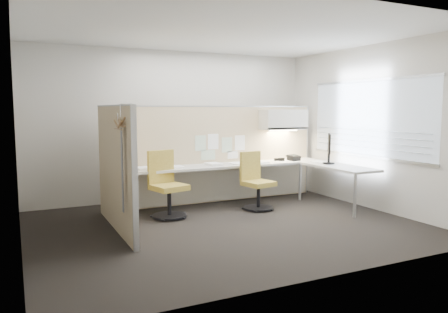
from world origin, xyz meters
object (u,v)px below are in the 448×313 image
desk (245,171)px  phone (294,158)px  chair_left (166,187)px  chair_right (256,183)px  monitor (329,147)px

desk → phone: bearing=5.2°
chair_left → chair_right: (1.56, -0.13, -0.04)m
chair_left → chair_right: chair_left is taller
monitor → desk: bearing=102.6°
chair_left → phone: bearing=-7.1°
chair_left → monitor: monitor is taller
chair_left → monitor: bearing=-21.6°
chair_right → chair_left: bearing=163.3°
desk → monitor: size_ratio=7.47×
desk → monitor: 1.56m
monitor → phone: (-0.26, 0.71, -0.26)m
phone → chair_left: bearing=179.5°
phone → monitor: bearing=-77.6°
chair_left → phone: chair_left is taller
desk → chair_left: bearing=-170.9°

